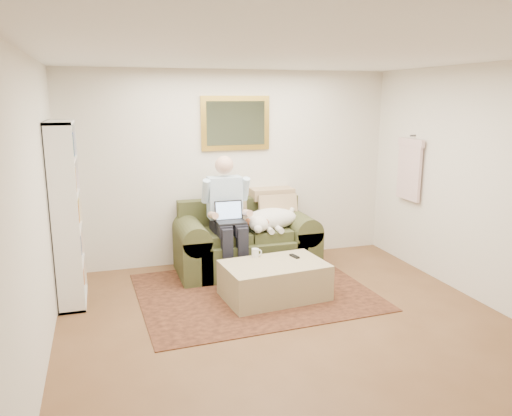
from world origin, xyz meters
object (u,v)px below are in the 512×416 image
coffee_mug (255,253)px  sleeping_dog (271,219)px  ottoman (274,280)px  bookshelf (67,214)px  sofa (246,247)px  laptop (230,216)px  seated_man (229,218)px

coffee_mug → sleeping_dog: bearing=56.9°
ottoman → bookshelf: bookshelf is taller
sofa → laptop: size_ratio=5.15×
bookshelf → ottoman: bearing=-15.6°
sleeping_dog → laptop: bearing=-166.4°
laptop → sofa: bearing=41.0°
seated_man → ottoman: seated_man is taller
seated_man → bookshelf: bookshelf is taller
laptop → seated_man: bearing=90.0°
coffee_mug → ottoman: bearing=-63.4°
laptop → sleeping_dog: size_ratio=0.47×
sofa → coffee_mug: sofa is taller
sleeping_dog → bookshelf: (-2.47, -0.32, 0.31)m
sofa → seated_man: 0.55m
laptop → sleeping_dog: bearing=13.6°
coffee_mug → laptop: bearing=108.9°
sleeping_dog → coffee_mug: 0.81m
sleeping_dog → coffee_mug: sleeping_dog is taller
sofa → coffee_mug: size_ratio=18.09×
ottoman → bookshelf: size_ratio=0.57×
sofa → ottoman: size_ratio=1.59×
sleeping_dog → ottoman: 1.08m
ottoman → laptop: bearing=111.7°
seated_man → ottoman: 1.06m
seated_man → laptop: bearing=-90.0°
sofa → bookshelf: 2.29m
sleeping_dog → ottoman: size_ratio=0.66×
ottoman → seated_man: bearing=110.1°
laptop → ottoman: laptop is taller
bookshelf → sleeping_dog: bearing=7.3°
ottoman → coffee_mug: 0.40m
sofa → ottoman: (0.04, -1.02, -0.11)m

